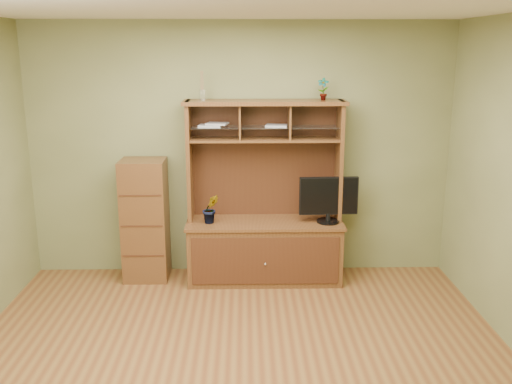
{
  "coord_description": "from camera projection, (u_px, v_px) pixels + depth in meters",
  "views": [
    {
      "loc": [
        0.05,
        -4.02,
        2.43
      ],
      "look_at": [
        0.16,
        1.2,
        1.09
      ],
      "focal_mm": 40.0,
      "sensor_mm": 36.0,
      "label": 1
    }
  ],
  "objects": [
    {
      "name": "orchid_plant",
      "position": [
        211.0,
        209.0,
        5.89
      ],
      "size": [
        0.2,
        0.18,
        0.31
      ],
      "primitive_type": "imported",
      "rotation": [
        0.0,
        0.0,
        0.28
      ],
      "color": "#26551D",
      "rests_on": "media_hutch"
    },
    {
      "name": "magazines",
      "position": [
        234.0,
        125.0,
        5.84
      ],
      "size": [
        0.92,
        0.21,
        0.04
      ],
      "color": "#B2B2B7",
      "rests_on": "media_hutch"
    },
    {
      "name": "top_plant",
      "position": [
        323.0,
        89.0,
        5.76
      ],
      "size": [
        0.14,
        0.11,
        0.23
      ],
      "primitive_type": "imported",
      "rotation": [
        0.0,
        0.0,
        -0.27
      ],
      "color": "#3C6924",
      "rests_on": "media_hutch"
    },
    {
      "name": "monitor",
      "position": [
        329.0,
        199.0,
        5.88
      ],
      "size": [
        0.61,
        0.24,
        0.48
      ],
      "rotation": [
        0.0,
        0.0,
        0.04
      ],
      "color": "black",
      "rests_on": "media_hutch"
    },
    {
      "name": "media_hutch",
      "position": [
        264.0,
        232.0,
        6.05
      ],
      "size": [
        1.66,
        0.61,
        1.9
      ],
      "color": "#422413",
      "rests_on": "room"
    },
    {
      "name": "room",
      "position": [
        238.0,
        199.0,
        4.16
      ],
      "size": [
        4.54,
        4.04,
        2.74
      ],
      "color": "brown",
      "rests_on": "ground"
    },
    {
      "name": "side_cabinet",
      "position": [
        145.0,
        220.0,
        6.03
      ],
      "size": [
        0.46,
        0.42,
        1.3
      ],
      "color": "#422413",
      "rests_on": "room"
    },
    {
      "name": "reed_diffuser",
      "position": [
        202.0,
        89.0,
        5.74
      ],
      "size": [
        0.06,
        0.06,
        0.3
      ],
      "color": "silver",
      "rests_on": "media_hutch"
    }
  ]
}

